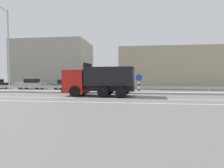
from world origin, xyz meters
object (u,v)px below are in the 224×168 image
Objects in this scene: median_road_sign at (139,83)px; parked_car_2 at (31,84)px; dump_truck at (90,83)px; parked_car_4 at (106,85)px; street_lamp_0 at (8,47)px; parked_car_3 at (65,84)px.

median_road_sign reaches higher than parked_car_2.
dump_truck reaches higher than median_road_sign.
median_road_sign is at bearing -134.14° from parked_car_4.
dump_truck is 1.68× the size of parked_car_2.
street_lamp_0 is at bearing -179.95° from median_road_sign.
parked_car_4 is at bearing 23.85° from street_lamp_0.
parked_car_3 is at bearing 153.44° from median_road_sign.
parked_car_4 is (0.33, 7.62, -0.60)m from dump_truck.
parked_car_3 is at bearing 89.74° from parked_car_4.
parked_car_3 reaches higher than parked_car_4.
dump_truck is 13.86m from parked_car_2.
median_road_sign reaches higher than parked_car_4.
street_lamp_0 is (-15.78, -0.01, 4.28)m from median_road_sign.
street_lamp_0 is 2.20× the size of parked_car_4.
median_road_sign is 0.49× the size of parked_car_4.
parked_car_4 is at bearing 132.45° from median_road_sign.
parked_car_2 is at bearing -86.80° from parked_car_3.
dump_truck is 3.17× the size of median_road_sign.
street_lamp_0 is (-10.92, 2.65, 4.21)m from dump_truck.
street_lamp_0 is at bearing 117.26° from parked_car_4.
street_lamp_0 is at bearing -39.96° from parked_car_3.
street_lamp_0 is 13.20m from parked_car_4.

